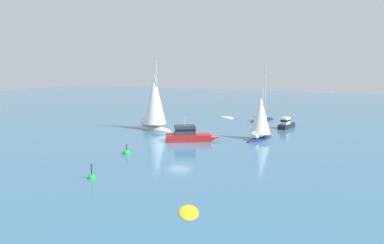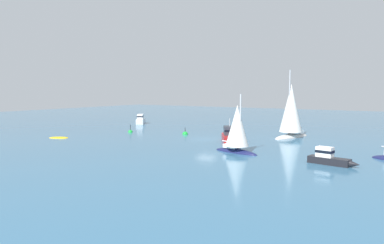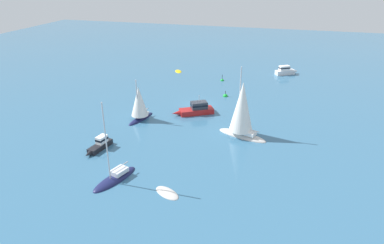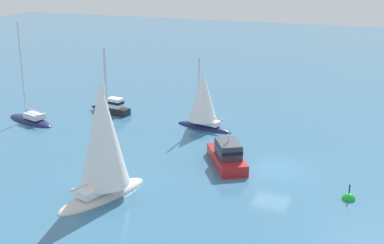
{
  "view_description": "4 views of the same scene",
  "coord_description": "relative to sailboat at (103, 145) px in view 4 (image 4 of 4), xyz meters",
  "views": [
    {
      "loc": [
        -19.91,
        40.97,
        9.52
      ],
      "look_at": [
        0.9,
        -5.44,
        1.87
      ],
      "focal_mm": 40.34,
      "sensor_mm": 36.0,
      "label": 1
    },
    {
      "loc": [
        -40.89,
        -23.32,
        6.56
      ],
      "look_at": [
        -1.1,
        1.52,
        2.32
      ],
      "focal_mm": 33.86,
      "sensor_mm": 36.0,
      "label": 2
    },
    {
      "loc": [
        12.63,
        -48.97,
        20.07
      ],
      "look_at": [
        1.3,
        -8.92,
        1.18
      ],
      "focal_mm": 31.91,
      "sensor_mm": 36.0,
      "label": 3
    },
    {
      "loc": [
        34.45,
        6.9,
        14.38
      ],
      "look_at": [
        -6.52,
        -8.45,
        0.53
      ],
      "focal_mm": 50.38,
      "sensor_mm": 36.0,
      "label": 4
    }
  ],
  "objects": [
    {
      "name": "sailboat",
      "position": [
        0.0,
        0.0,
        0.0
      ],
      "size": [
        6.97,
        4.01,
        9.66
      ],
      "rotation": [
        0.0,
        0.0,
        2.81
      ],
      "color": "silver",
      "rests_on": "ground"
    },
    {
      "name": "ground_plane",
      "position": [
        -7.89,
        8.78,
        -3.3
      ],
      "size": [
        160.0,
        160.0,
        0.0
      ],
      "primitive_type": "plane",
      "color": "teal"
    },
    {
      "name": "sloop",
      "position": [
        -11.05,
        -13.68,
        -3.17
      ],
      "size": [
        3.43,
        5.96,
        9.22
      ],
      "rotation": [
        0.0,
        0.0,
        4.39
      ],
      "color": "#191E4C",
      "rests_on": "ground"
    },
    {
      "name": "powerboat",
      "position": [
        -7.54,
        5.52,
        -2.58
      ],
      "size": [
        6.05,
        4.31,
        2.88
      ],
      "rotation": [
        0.0,
        0.0,
        3.68
      ],
      "color": "#B21E1E",
      "rests_on": "ground"
    },
    {
      "name": "sailboat_1",
      "position": [
        -14.75,
        1.21,
        -0.99
      ],
      "size": [
        2.92,
        5.5,
        6.48
      ],
      "rotation": [
        0.0,
        0.0,
        4.47
      ],
      "color": "#191E4C",
      "rests_on": "ground"
    },
    {
      "name": "launch",
      "position": [
        -15.9,
        -8.23,
        -2.73
      ],
      "size": [
        1.69,
        4.46,
        1.52
      ],
      "rotation": [
        0.0,
        0.0,
        4.53
      ],
      "color": "black",
      "rests_on": "ground"
    },
    {
      "name": "mooring_buoy",
      "position": [
        -4.7,
        14.16,
        -3.3
      ],
      "size": [
        0.82,
        0.82,
        1.4
      ],
      "color": "green",
      "rests_on": "ground"
    }
  ]
}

